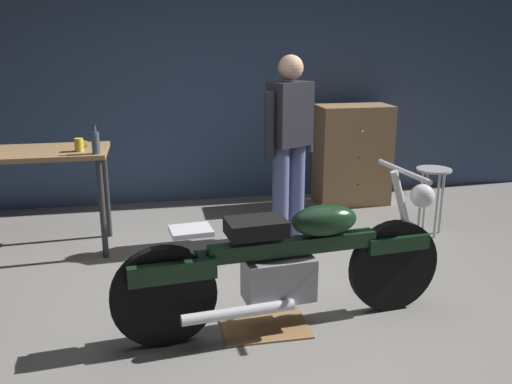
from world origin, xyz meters
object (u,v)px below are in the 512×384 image
shop_stool (433,183)px  wooden_dresser (352,155)px  bottle (96,142)px  motorcycle (289,261)px  person_standing (289,140)px  mug_yellow_tall (79,145)px

shop_stool → wooden_dresser: wooden_dresser is taller
shop_stool → bottle: bottle is taller
shop_stool → bottle: 3.04m
motorcycle → person_standing: (0.40, 1.55, 0.48)m
mug_yellow_tall → bottle: bearing=-42.6°
motorcycle → person_standing: person_standing is taller
person_standing → shop_stool: size_ratio=2.61×
shop_stool → wooden_dresser: bearing=108.4°
person_standing → wooden_dresser: (0.98, 0.96, -0.38)m
person_standing → wooden_dresser: size_ratio=1.52×
motorcycle → mug_yellow_tall: mug_yellow_tall is taller
wooden_dresser → mug_yellow_tall: wooden_dresser is taller
person_standing → bottle: person_standing is taller
motorcycle → mug_yellow_tall: bearing=126.4°
person_standing → mug_yellow_tall: size_ratio=15.32×
motorcycle → wooden_dresser: bearing=55.6°
motorcycle → mug_yellow_tall: size_ratio=20.05×
person_standing → mug_yellow_tall: (-1.80, -0.00, 0.03)m
person_standing → mug_yellow_tall: 1.80m
wooden_dresser → bottle: 2.89m
shop_stool → wooden_dresser: size_ratio=0.58×
person_standing → shop_stool: person_standing is taller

